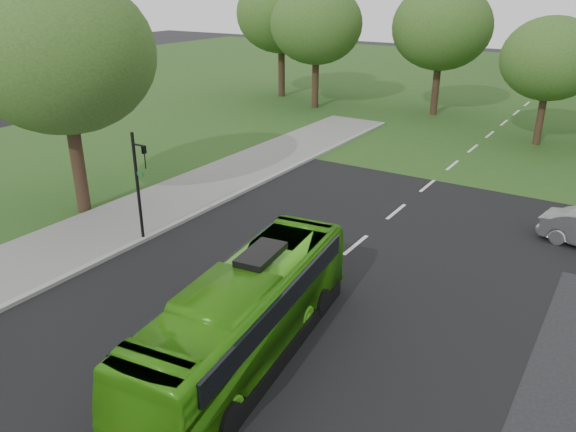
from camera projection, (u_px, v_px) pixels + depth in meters
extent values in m
plane|color=black|center=(267.00, 319.00, 16.73)|extent=(160.00, 160.00, 0.00)
cube|color=black|center=(463.00, 157.00, 32.31)|extent=(14.00, 120.00, 0.01)
cube|color=black|center=(427.00, 186.00, 27.63)|extent=(80.00, 12.00, 0.01)
cube|color=silver|center=(434.00, 180.00, 28.41)|extent=(0.15, 90.00, 0.01)
cube|color=#2C4E1A|center=(542.00, 91.00, 51.78)|extent=(120.00, 60.00, 0.01)
cube|color=#2C4E1A|center=(16.00, 167.00, 30.52)|extent=(18.00, 60.00, 0.01)
cylinder|color=black|center=(315.00, 85.00, 44.38)|extent=(0.53, 0.53, 3.54)
ellipsoid|color=#2E531B|center=(316.00, 24.00, 42.62)|extent=(7.03, 7.03, 5.97)
cylinder|color=black|center=(435.00, 92.00, 42.00)|extent=(0.52, 0.52, 3.47)
ellipsoid|color=#2E531B|center=(442.00, 27.00, 40.23)|extent=(7.14, 7.14, 6.07)
cylinder|color=black|center=(540.00, 122.00, 34.23)|extent=(0.43, 0.43, 2.87)
ellipsoid|color=#2E531B|center=(551.00, 59.00, 32.80)|extent=(5.71, 5.71, 4.85)
cylinder|color=black|center=(282.00, 74.00, 48.88)|extent=(0.58, 0.58, 3.85)
ellipsoid|color=#2E531B|center=(281.00, 14.00, 46.98)|extent=(7.56, 7.56, 6.42)
cylinder|color=black|center=(79.00, 171.00, 23.91)|extent=(0.56, 0.56, 3.72)
ellipsoid|color=#2E531B|center=(62.00, 54.00, 22.06)|extent=(7.38, 7.38, 6.27)
imported|color=#40A114|center=(246.00, 315.00, 14.61)|extent=(3.27, 9.29, 2.53)
cylinder|color=black|center=(138.00, 188.00, 21.03)|extent=(0.12, 0.12, 4.28)
cylinder|color=black|center=(139.00, 145.00, 20.22)|extent=(0.60, 0.07, 0.07)
imported|color=black|center=(144.00, 157.00, 20.28)|extent=(0.15, 0.18, 0.86)
cube|color=#195926|center=(139.00, 174.00, 20.74)|extent=(0.43, 0.03, 0.15)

